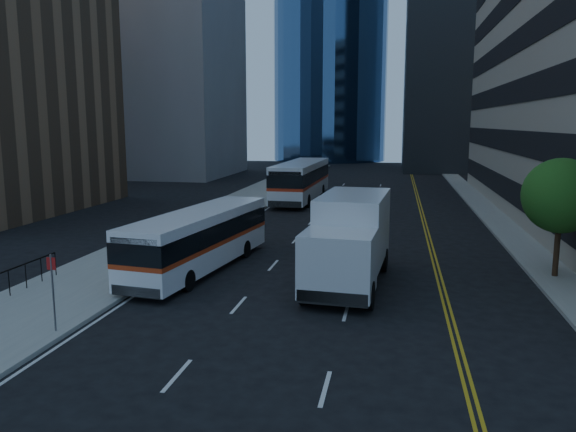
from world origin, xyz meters
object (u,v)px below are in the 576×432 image
at_px(bus_front, 200,238).
at_px(street_tree, 561,196).
at_px(bus_rear, 301,180).
at_px(box_truck, 350,239).

bearing_deg(bus_front, street_tree, 12.54).
relative_size(street_tree, bus_front, 0.47).
height_order(bus_rear, box_truck, box_truck).
bearing_deg(bus_rear, bus_front, -90.03).
xyz_separation_m(bus_rear, box_truck, (6.25, -24.93, 0.12)).
relative_size(bus_front, box_truck, 1.37).
distance_m(street_tree, bus_front, 15.81).
height_order(bus_front, box_truck, box_truck).
xyz_separation_m(street_tree, bus_rear, (-14.95, 22.43, -1.81)).
bearing_deg(street_tree, bus_rear, 123.69).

